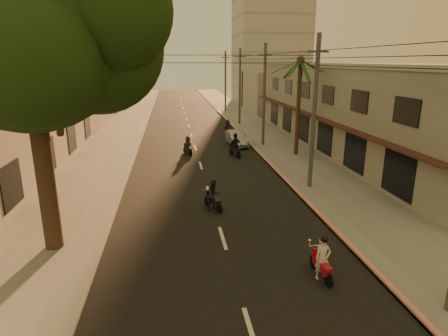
{
  "coord_description": "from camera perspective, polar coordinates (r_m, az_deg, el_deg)",
  "views": [
    {
      "loc": [
        -2.03,
        -12.8,
        7.48
      ],
      "look_at": [
        0.57,
        5.64,
        2.15
      ],
      "focal_mm": 30.0,
      "sensor_mm": 36.0,
      "label": 1
    }
  ],
  "objects": [
    {
      "name": "road",
      "position": [
        33.7,
        -4.39,
        3.1
      ],
      "size": [
        10.0,
        140.0,
        0.02
      ],
      "primitive_type": "cube",
      "color": "black",
      "rests_on": "ground"
    },
    {
      "name": "parked_car",
      "position": [
        34.44,
        1.94,
        4.57
      ],
      "size": [
        1.79,
        4.29,
        1.37
      ],
      "primitive_type": "imported",
      "rotation": [
        0.0,
        0.0,
        0.04
      ],
      "color": "gray",
      "rests_on": "ground"
    },
    {
      "name": "distant_tower",
      "position": [
        71.42,
        7.1,
        21.07
      ],
      "size": [
        12.1,
        12.1,
        28.0
      ],
      "color": "#B7B5B2",
      "rests_on": "ground"
    },
    {
      "name": "filler_right",
      "position": [
        60.15,
        7.6,
        11.54
      ],
      "size": [
        8.0,
        14.0,
        6.0
      ],
      "primitive_type": "cube",
      "color": "#A69F96",
      "rests_on": "ground"
    },
    {
      "name": "scooter_mid_a",
      "position": [
        19.39,
        -1.58,
        -4.28
      ],
      "size": [
        1.24,
        1.6,
        1.69
      ],
      "rotation": [
        0.0,
        0.0,
        0.43
      ],
      "color": "black",
      "rests_on": "ground"
    },
    {
      "name": "shophouse_row",
      "position": [
        34.91,
        19.51,
        8.75
      ],
      "size": [
        8.8,
        34.2,
        7.3
      ],
      "color": "gray",
      "rests_on": "ground"
    },
    {
      "name": "curb_stripe",
      "position": [
        29.63,
        6.15,
        1.44
      ],
      "size": [
        0.2,
        60.0,
        0.2
      ],
      "primitive_type": "cube",
      "color": "red",
      "rests_on": "ground"
    },
    {
      "name": "sidewalk_right",
      "position": [
        34.95,
        8.0,
        3.54
      ],
      "size": [
        5.0,
        140.0,
        0.12
      ],
      "primitive_type": "cube",
      "color": "slate",
      "rests_on": "ground"
    },
    {
      "name": "ground",
      "position": [
        14.96,
        0.87,
        -14.04
      ],
      "size": [
        160.0,
        160.0,
        0.0
      ],
      "primitive_type": "plane",
      "color": "#383023",
      "rests_on": "ground"
    },
    {
      "name": "filler_left_near",
      "position": [
        48.59,
        -22.5,
        8.52
      ],
      "size": [
        8.0,
        14.0,
        4.4
      ],
      "primitive_type": "cube",
      "color": "#A69F96",
      "rests_on": "ground"
    },
    {
      "name": "broadleaf_tree",
      "position": [
        15.66,
        -26.42,
        18.04
      ],
      "size": [
        9.6,
        8.7,
        12.1
      ],
      "color": "black",
      "rests_on": "ground"
    },
    {
      "name": "utility_poles",
      "position": [
        33.83,
        6.24,
        14.26
      ],
      "size": [
        1.2,
        48.26,
        9.0
      ],
      "color": "#38383A",
      "rests_on": "ground"
    },
    {
      "name": "scooter_far_b",
      "position": [
        39.09,
        0.54,
        6.05
      ],
      "size": [
        1.07,
        1.7,
        1.67
      ],
      "rotation": [
        0.0,
        0.0,
        0.04
      ],
      "color": "black",
      "rests_on": "ground"
    },
    {
      "name": "palm_tree",
      "position": [
        30.5,
        11.57,
        15.02
      ],
      "size": [
        5.0,
        5.0,
        8.2
      ],
      "color": "black",
      "rests_on": "ground"
    },
    {
      "name": "scooter_far_a",
      "position": [
        30.98,
        -5.53,
        3.3
      ],
      "size": [
        1.07,
        1.55,
        1.6
      ],
      "rotation": [
        0.0,
        0.0,
        0.38
      ],
      "color": "black",
      "rests_on": "ground"
    },
    {
      "name": "scooter_red",
      "position": [
        14.02,
        14.75,
        -13.34
      ],
      "size": [
        0.68,
        1.72,
        1.69
      ],
      "rotation": [
        0.0,
        0.0,
        0.07
      ],
      "color": "black",
      "rests_on": "ground"
    },
    {
      "name": "filler_left_far",
      "position": [
        66.01,
        -18.87,
        11.66
      ],
      "size": [
        8.0,
        14.0,
        7.0
      ],
      "primitive_type": "cube",
      "color": "#A69F96",
      "rests_on": "ground"
    },
    {
      "name": "scooter_mid_b",
      "position": [
        30.19,
        1.72,
        3.34
      ],
      "size": [
        1.31,
        1.96,
        1.97
      ],
      "rotation": [
        0.0,
        0.0,
        0.26
      ],
      "color": "black",
      "rests_on": "ground"
    },
    {
      "name": "sidewalk_left",
      "position": [
        34.07,
        -17.09,
        2.66
      ],
      "size": [
        5.0,
        140.0,
        0.12
      ],
      "primitive_type": "cube",
      "color": "slate",
      "rests_on": "ground"
    }
  ]
}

